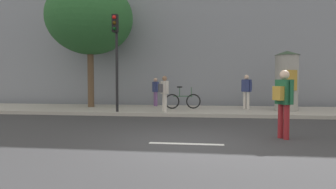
% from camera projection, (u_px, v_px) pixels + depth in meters
% --- Properties ---
extents(ground_plane, '(80.00, 80.00, 0.00)m').
position_uv_depth(ground_plane, '(186.00, 144.00, 6.82)').
color(ground_plane, '#38383A').
extents(sidewalk_curb, '(36.00, 4.00, 0.15)m').
position_uv_depth(sidewalk_curb, '(195.00, 111.00, 13.75)').
color(sidewalk_curb, '#B2ADA3').
rests_on(sidewalk_curb, ground_plane).
extents(lane_markings, '(25.80, 0.16, 0.01)m').
position_uv_depth(lane_markings, '(186.00, 144.00, 6.82)').
color(lane_markings, silver).
rests_on(lane_markings, ground_plane).
extents(building_backdrop, '(36.00, 5.00, 10.11)m').
position_uv_depth(building_backdrop, '(198.00, 26.00, 18.46)').
color(building_backdrop, gray).
rests_on(building_backdrop, ground_plane).
extents(traffic_light, '(0.24, 0.45, 4.20)m').
position_uv_depth(traffic_light, '(116.00, 47.00, 12.29)').
color(traffic_light, black).
rests_on(traffic_light, sidewalk_curb).
extents(poster_column, '(1.10, 1.10, 2.73)m').
position_uv_depth(poster_column, '(287.00, 80.00, 12.94)').
color(poster_column, '#9E9B93').
rests_on(poster_column, sidewalk_curb).
extents(street_tree, '(4.42, 4.42, 6.48)m').
position_uv_depth(street_tree, '(90.00, 18.00, 14.68)').
color(street_tree, brown).
rests_on(street_tree, sidewalk_curb).
extents(pedestrian_in_dark_shirt, '(0.50, 0.53, 1.79)m').
position_uv_depth(pedestrian_in_dark_shirt, '(283.00, 98.00, 7.37)').
color(pedestrian_in_dark_shirt, maroon).
rests_on(pedestrian_in_dark_shirt, ground_plane).
extents(pedestrian_with_bag, '(0.40, 0.50, 1.51)m').
position_uv_depth(pedestrian_with_bag, '(156.00, 90.00, 15.31)').
color(pedestrian_with_bag, '#724C84').
rests_on(pedestrian_with_bag, sidewalk_curb).
extents(pedestrian_in_light_jacket, '(0.49, 0.54, 1.57)m').
position_uv_depth(pedestrian_in_light_jacket, '(164.00, 91.00, 12.40)').
color(pedestrian_in_light_jacket, silver).
rests_on(pedestrian_in_light_jacket, sidewalk_curb).
extents(pedestrian_near_pole, '(0.50, 0.51, 1.65)m').
position_uv_depth(pedestrian_near_pole, '(247.00, 89.00, 13.73)').
color(pedestrian_near_pole, silver).
rests_on(pedestrian_near_pole, sidewalk_curb).
extents(bicycle_leaning, '(1.74, 0.44, 1.09)m').
position_uv_depth(bicycle_leaning, '(183.00, 101.00, 13.86)').
color(bicycle_leaning, black).
rests_on(bicycle_leaning, sidewalk_curb).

